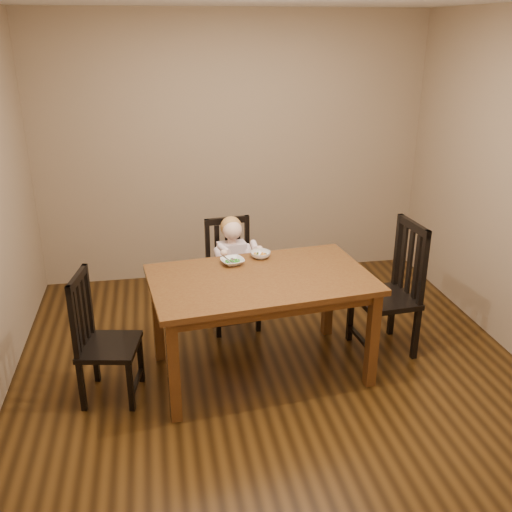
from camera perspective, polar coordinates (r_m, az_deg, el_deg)
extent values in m
cube|color=#472C0F|center=(4.60, 1.64, -11.30)|extent=(4.00, 4.00, 0.01)
cube|color=#9B8162|center=(5.93, -2.27, 10.53)|extent=(4.00, 0.01, 2.70)
cube|color=#9B8162|center=(2.26, 12.65, -9.65)|extent=(4.00, 0.01, 2.70)
cube|color=#4F2812|center=(4.21, 0.49, -2.36)|extent=(1.71, 1.14, 0.04)
cube|color=#4F2812|center=(4.24, 0.49, -3.16)|extent=(1.57, 1.00, 0.09)
cube|color=#4F2812|center=(3.91, -8.24, -11.39)|extent=(0.08, 0.08, 0.77)
cube|color=#4F2812|center=(4.32, 11.56, -8.22)|extent=(0.08, 0.08, 0.77)
cube|color=#4F2812|center=(4.62, -9.82, -5.97)|extent=(0.08, 0.08, 0.77)
cube|color=#4F2812|center=(4.96, 7.22, -3.75)|extent=(0.08, 0.08, 0.77)
cube|color=black|center=(5.05, -2.32, -2.79)|extent=(0.46, 0.45, 0.04)
cube|color=black|center=(5.33, -0.88, -3.91)|extent=(0.04, 0.04, 0.39)
cube|color=black|center=(5.25, -4.68, -4.41)|extent=(0.04, 0.04, 0.39)
cube|color=black|center=(5.04, 0.23, -5.53)|extent=(0.04, 0.04, 0.39)
cube|color=black|center=(4.95, -3.79, -6.09)|extent=(0.04, 0.04, 0.39)
cube|color=black|center=(5.13, -0.91, 1.18)|extent=(0.04, 0.04, 0.54)
cube|color=black|center=(5.05, -4.86, 0.75)|extent=(0.04, 0.04, 0.54)
cube|color=black|center=(5.01, -2.92, 3.57)|extent=(0.40, 0.08, 0.06)
cube|color=black|center=(5.12, -1.83, 0.78)|extent=(0.04, 0.02, 0.47)
cube|color=black|center=(5.10, -2.86, 0.66)|extent=(0.04, 0.02, 0.47)
cube|color=black|center=(5.08, -3.90, 0.55)|extent=(0.04, 0.02, 0.47)
cube|color=black|center=(4.23, -14.44, -8.78)|extent=(0.47, 0.48, 0.04)
cube|color=black|center=(4.53, -15.75, -9.86)|extent=(0.04, 0.04, 0.39)
cube|color=black|center=(4.24, -17.03, -12.38)|extent=(0.04, 0.04, 0.39)
cube|color=black|center=(4.45, -11.47, -10.05)|extent=(0.04, 0.04, 0.39)
cube|color=black|center=(4.16, -12.44, -12.65)|extent=(0.04, 0.04, 0.39)
cube|color=black|center=(4.30, -16.42, -4.15)|extent=(0.04, 0.04, 0.54)
cube|color=black|center=(3.99, -17.82, -6.39)|extent=(0.04, 0.04, 0.54)
cube|color=black|center=(4.04, -17.47, -2.18)|extent=(0.11, 0.40, 0.06)
cube|color=black|center=(4.24, -16.69, -4.99)|extent=(0.03, 0.05, 0.46)
cube|color=black|center=(4.16, -17.05, -5.58)|extent=(0.03, 0.05, 0.46)
cube|color=black|center=(4.08, -17.42, -6.18)|extent=(0.03, 0.05, 0.46)
cube|color=black|center=(4.77, 12.73, -4.17)|extent=(0.49, 0.51, 0.04)
cube|color=black|center=(4.81, 15.68, -7.50)|extent=(0.05, 0.05, 0.44)
cube|color=black|center=(5.12, 13.41, -5.38)|extent=(0.05, 0.05, 0.44)
cube|color=black|center=(4.64, 11.47, -8.25)|extent=(0.05, 0.05, 0.44)
cube|color=black|center=(4.96, 9.41, -5.99)|extent=(0.05, 0.05, 0.44)
cube|color=black|center=(4.56, 16.41, -1.20)|extent=(0.05, 0.05, 0.62)
cube|color=black|center=(4.89, 13.99, 0.61)|extent=(0.05, 0.05, 0.62)
cube|color=black|center=(4.63, 15.49, 2.90)|extent=(0.07, 0.46, 0.06)
cube|color=black|center=(4.65, 15.76, -1.11)|extent=(0.03, 0.05, 0.53)
cube|color=black|center=(4.74, 15.12, -0.62)|extent=(0.03, 0.05, 0.53)
cube|color=black|center=(4.82, 14.50, -0.15)|extent=(0.03, 0.05, 0.53)
imported|color=white|center=(4.42, -2.37, -0.55)|extent=(0.22, 0.22, 0.04)
imported|color=white|center=(4.54, 0.45, 0.13)|extent=(0.20, 0.20, 0.05)
cube|color=silver|center=(4.38, -2.82, -0.37)|extent=(0.09, 0.10, 0.05)
cube|color=silver|center=(4.39, -2.82, -0.56)|extent=(0.04, 0.04, 0.01)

